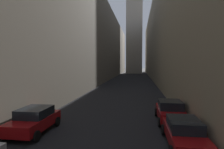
{
  "coord_description": "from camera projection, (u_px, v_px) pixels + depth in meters",
  "views": [
    {
      "loc": [
        2.06,
        0.83,
        4.3
      ],
      "look_at": [
        0.0,
        15.43,
        3.45
      ],
      "focal_mm": 30.44,
      "sensor_mm": 36.0,
      "label": 1
    }
  ],
  "objects": [
    {
      "name": "parked_car_right_second",
      "position": [
        184.0,
        132.0,
        9.77
      ],
      "size": [
        1.88,
        4.4,
        1.46
      ],
      "rotation": [
        0.0,
        0.0,
        1.57
      ],
      "color": "maroon",
      "rests_on": "ground"
    },
    {
      "name": "parked_car_left_second",
      "position": [
        34.0,
        120.0,
        11.87
      ],
      "size": [
        2.04,
        3.97,
        1.53
      ],
      "rotation": [
        0.0,
        0.0,
        1.57
      ],
      "color": "maroon",
      "rests_on": "ground"
    },
    {
      "name": "parked_car_right_third",
      "position": [
        170.0,
        111.0,
        14.04
      ],
      "size": [
        2.01,
        3.91,
        1.57
      ],
      "rotation": [
        0.0,
        0.0,
        1.57
      ],
      "color": "maroon",
      "rests_on": "ground"
    },
    {
      "name": "building_block_left",
      "position": [
        88.0,
        43.0,
        50.14
      ],
      "size": [
        11.35,
        108.0,
        19.48
      ],
      "primitive_type": "cube",
      "color": "#756B5B",
      "rests_on": "ground"
    },
    {
      "name": "ground_plane",
      "position": [
        130.0,
        81.0,
        47.17
      ],
      "size": [
        264.0,
        264.0,
        0.0
      ],
      "primitive_type": "plane",
      "color": "black"
    },
    {
      "name": "building_block_right",
      "position": [
        180.0,
        38.0,
        46.84
      ],
      "size": [
        13.27,
        108.0,
        21.22
      ],
      "primitive_type": "cube",
      "color": "gray",
      "rests_on": "ground"
    }
  ]
}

